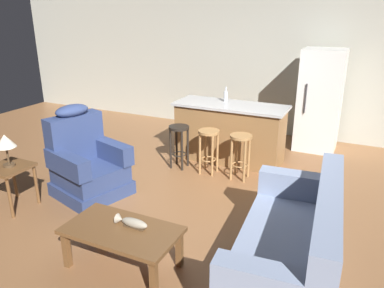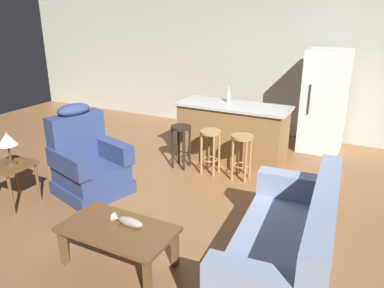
{
  "view_description": "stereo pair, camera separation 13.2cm",
  "coord_description": "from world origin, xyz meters",
  "px_view_note": "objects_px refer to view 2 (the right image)",
  "views": [
    {
      "loc": [
        1.95,
        -4.16,
        2.37
      ],
      "look_at": [
        0.01,
        -0.1,
        0.75
      ],
      "focal_mm": 35.0,
      "sensor_mm": 36.0,
      "label": 1
    },
    {
      "loc": [
        2.07,
        -4.1,
        2.37
      ],
      "look_at": [
        0.01,
        -0.1,
        0.75
      ],
      "focal_mm": 35.0,
      "sensor_mm": 36.0,
      "label": 2
    }
  ],
  "objects_px": {
    "coffee_table": "(118,232)",
    "fish_figurine": "(128,221)",
    "couch": "(288,248)",
    "bottle_tall_green": "(228,96)",
    "refrigerator": "(324,101)",
    "end_table": "(11,171)",
    "kitchen_island": "(232,133)",
    "bar_stool_right": "(242,149)",
    "table_lamp": "(7,141)",
    "bar_stool_left": "(181,139)",
    "bar_stool_middle": "(210,144)",
    "recliner_near_lamp": "(88,163)"
  },
  "relations": [
    {
      "from": "recliner_near_lamp",
      "to": "bar_stool_middle",
      "type": "relative_size",
      "value": 1.76
    },
    {
      "from": "bar_stool_right",
      "to": "bottle_tall_green",
      "type": "bearing_deg",
      "value": 125.17
    },
    {
      "from": "recliner_near_lamp",
      "to": "bottle_tall_green",
      "type": "bearing_deg",
      "value": 76.86
    },
    {
      "from": "coffee_table",
      "to": "bar_stool_left",
      "type": "height_order",
      "value": "bar_stool_left"
    },
    {
      "from": "bar_stool_left",
      "to": "bar_stool_right",
      "type": "relative_size",
      "value": 1.0
    },
    {
      "from": "table_lamp",
      "to": "bar_stool_middle",
      "type": "relative_size",
      "value": 0.6
    },
    {
      "from": "fish_figurine",
      "to": "refrigerator",
      "type": "height_order",
      "value": "refrigerator"
    },
    {
      "from": "end_table",
      "to": "recliner_near_lamp",
      "type": "bearing_deg",
      "value": 50.85
    },
    {
      "from": "table_lamp",
      "to": "bottle_tall_green",
      "type": "height_order",
      "value": "bottle_tall_green"
    },
    {
      "from": "end_table",
      "to": "bar_stool_right",
      "type": "bearing_deg",
      "value": 41.53
    },
    {
      "from": "end_table",
      "to": "refrigerator",
      "type": "height_order",
      "value": "refrigerator"
    },
    {
      "from": "couch",
      "to": "table_lamp",
      "type": "height_order",
      "value": "table_lamp"
    },
    {
      "from": "table_lamp",
      "to": "bar_stool_left",
      "type": "xyz_separation_m",
      "value": [
        1.29,
        2.04,
        -0.4
      ]
    },
    {
      "from": "bar_stool_middle",
      "to": "bottle_tall_green",
      "type": "relative_size",
      "value": 2.71
    },
    {
      "from": "coffee_table",
      "to": "refrigerator",
      "type": "distance_m",
      "value": 4.44
    },
    {
      "from": "recliner_near_lamp",
      "to": "fish_figurine",
      "type": "bearing_deg",
      "value": -19.1
    },
    {
      "from": "end_table",
      "to": "bar_stool_left",
      "type": "distance_m",
      "value": 2.42
    },
    {
      "from": "coffee_table",
      "to": "fish_figurine",
      "type": "distance_m",
      "value": 0.14
    },
    {
      "from": "end_table",
      "to": "refrigerator",
      "type": "xyz_separation_m",
      "value": [
        3.12,
        3.87,
        0.42
      ]
    },
    {
      "from": "bar_stool_left",
      "to": "bottle_tall_green",
      "type": "distance_m",
      "value": 1.06
    },
    {
      "from": "bottle_tall_green",
      "to": "kitchen_island",
      "type": "bearing_deg",
      "value": -43.32
    },
    {
      "from": "refrigerator",
      "to": "coffee_table",
      "type": "bearing_deg",
      "value": -105.5
    },
    {
      "from": "coffee_table",
      "to": "bar_stool_middle",
      "type": "bearing_deg",
      "value": 93.24
    },
    {
      "from": "coffee_table",
      "to": "bar_stool_left",
      "type": "distance_m",
      "value": 2.5
    },
    {
      "from": "bar_stool_left",
      "to": "bar_stool_right",
      "type": "height_order",
      "value": "same"
    },
    {
      "from": "recliner_near_lamp",
      "to": "bar_stool_middle",
      "type": "height_order",
      "value": "recliner_near_lamp"
    },
    {
      "from": "couch",
      "to": "bottle_tall_green",
      "type": "relative_size",
      "value": 7.82
    },
    {
      "from": "fish_figurine",
      "to": "kitchen_island",
      "type": "distance_m",
      "value": 2.97
    },
    {
      "from": "kitchen_island",
      "to": "bar_stool_left",
      "type": "height_order",
      "value": "kitchen_island"
    },
    {
      "from": "coffee_table",
      "to": "kitchen_island",
      "type": "xyz_separation_m",
      "value": [
        -0.03,
        3.04,
        0.11
      ]
    },
    {
      "from": "couch",
      "to": "recliner_near_lamp",
      "type": "height_order",
      "value": "recliner_near_lamp"
    },
    {
      "from": "couch",
      "to": "bottle_tall_green",
      "type": "height_order",
      "value": "bottle_tall_green"
    },
    {
      "from": "end_table",
      "to": "kitchen_island",
      "type": "xyz_separation_m",
      "value": [
        1.91,
        2.67,
        0.02
      ]
    },
    {
      "from": "coffee_table",
      "to": "couch",
      "type": "relative_size",
      "value": 0.56
    },
    {
      "from": "end_table",
      "to": "fish_figurine",
      "type": "bearing_deg",
      "value": -8.39
    },
    {
      "from": "table_lamp",
      "to": "bar_stool_left",
      "type": "relative_size",
      "value": 0.6
    },
    {
      "from": "bottle_tall_green",
      "to": "bar_stool_middle",
      "type": "bearing_deg",
      "value": -87.53
    },
    {
      "from": "coffee_table",
      "to": "end_table",
      "type": "distance_m",
      "value": 1.98
    },
    {
      "from": "kitchen_island",
      "to": "bottle_tall_green",
      "type": "xyz_separation_m",
      "value": [
        -0.14,
        0.13,
        0.57
      ]
    },
    {
      "from": "fish_figurine",
      "to": "bar_stool_right",
      "type": "height_order",
      "value": "bar_stool_right"
    },
    {
      "from": "kitchen_island",
      "to": "refrigerator",
      "type": "bearing_deg",
      "value": 44.76
    },
    {
      "from": "couch",
      "to": "bar_stool_right",
      "type": "xyz_separation_m",
      "value": [
        -1.14,
        1.89,
        0.13
      ]
    },
    {
      "from": "fish_figurine",
      "to": "bar_stool_left",
      "type": "bearing_deg",
      "value": 106.73
    },
    {
      "from": "end_table",
      "to": "table_lamp",
      "type": "xyz_separation_m",
      "value": [
        0.02,
        0.01,
        0.41
      ]
    },
    {
      "from": "bar_stool_middle",
      "to": "bar_stool_right",
      "type": "bearing_deg",
      "value": 0.0
    },
    {
      "from": "refrigerator",
      "to": "couch",
      "type": "bearing_deg",
      "value": -84.94
    },
    {
      "from": "recliner_near_lamp",
      "to": "bottle_tall_green",
      "type": "distance_m",
      "value": 2.47
    },
    {
      "from": "fish_figurine",
      "to": "bar_stool_right",
      "type": "bearing_deg",
      "value": 82.69
    },
    {
      "from": "coffee_table",
      "to": "bottle_tall_green",
      "type": "distance_m",
      "value": 3.25
    },
    {
      "from": "coffee_table",
      "to": "fish_figurine",
      "type": "xyz_separation_m",
      "value": [
        0.07,
        0.08,
        0.1
      ]
    }
  ]
}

